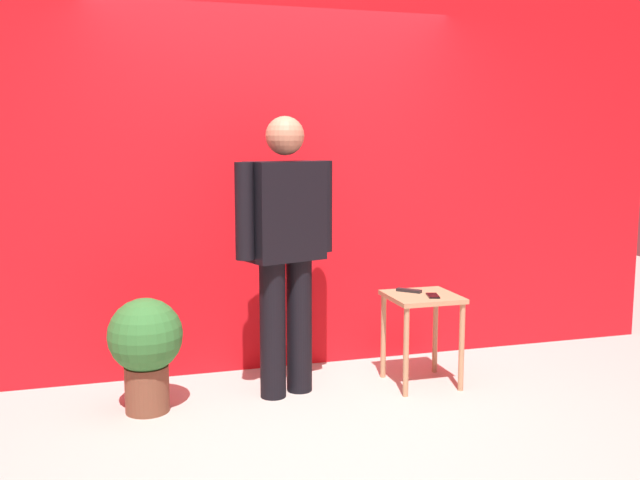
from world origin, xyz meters
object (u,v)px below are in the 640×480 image
at_px(side_table, 422,312).
at_px(cell_phone, 433,296).
at_px(tv_remote, 409,290).
at_px(standing_person, 286,242).
at_px(potted_plant, 146,345).

xyz_separation_m(side_table, cell_phone, (0.04, -0.07, 0.12)).
bearing_deg(tv_remote, standing_person, 137.50).
height_order(side_table, potted_plant, potted_plant).
bearing_deg(side_table, tv_remote, 118.07).
bearing_deg(cell_phone, standing_person, -173.47).
distance_m(standing_person, cell_phone, 1.02).
height_order(cell_phone, potted_plant, potted_plant).
relative_size(standing_person, side_table, 2.90).
distance_m(standing_person, side_table, 1.03).
bearing_deg(side_table, standing_person, 175.31).
bearing_deg(cell_phone, potted_plant, -167.31).
bearing_deg(cell_phone, tv_remote, 134.16).
height_order(tv_remote, potted_plant, potted_plant).
bearing_deg(tv_remote, cell_phone, -105.29).
relative_size(side_table, cell_phone, 4.20).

